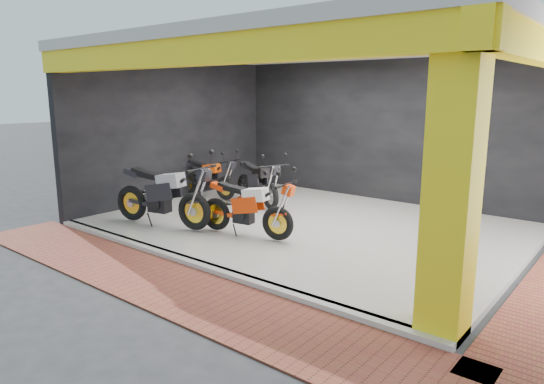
% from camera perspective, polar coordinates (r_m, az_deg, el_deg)
% --- Properties ---
extents(ground, '(80.00, 80.00, 0.00)m').
position_cam_1_polar(ground, '(8.50, -3.44, -7.06)').
color(ground, '#2D2D30').
rests_on(ground, ground).
extents(showroom_floor, '(8.00, 6.00, 0.10)m').
position_cam_1_polar(showroom_floor, '(9.99, 4.32, -3.92)').
color(showroom_floor, silver).
rests_on(showroom_floor, ground).
extents(showroom_ceiling, '(8.40, 6.40, 0.20)m').
position_cam_1_polar(showroom_ceiling, '(9.66, 4.66, 16.81)').
color(showroom_ceiling, beige).
rests_on(showroom_ceiling, corner_column).
extents(back_wall, '(8.20, 0.20, 3.50)m').
position_cam_1_polar(back_wall, '(12.34, 12.72, 6.83)').
color(back_wall, black).
rests_on(back_wall, ground).
extents(left_wall, '(0.20, 6.20, 3.50)m').
position_cam_1_polar(left_wall, '(12.45, -11.38, 6.93)').
color(left_wall, black).
rests_on(left_wall, ground).
extents(corner_column, '(0.50, 0.50, 3.50)m').
position_cam_1_polar(corner_column, '(5.54, 20.50, 0.79)').
color(corner_column, yellow).
rests_on(corner_column, ground).
extents(header_beam_front, '(8.40, 0.30, 0.40)m').
position_cam_1_polar(header_beam_front, '(7.37, -9.21, 15.99)').
color(header_beam_front, yellow).
rests_on(header_beam_front, corner_column).
extents(floor_kerb, '(8.00, 0.20, 0.10)m').
position_cam_1_polar(floor_kerb, '(7.81, -8.54, -8.52)').
color(floor_kerb, silver).
rests_on(floor_kerb, ground).
extents(paver_front, '(9.00, 1.40, 0.03)m').
position_cam_1_polar(paver_front, '(7.35, -13.08, -10.29)').
color(paver_front, brown).
rests_on(paver_front, ground).
extents(moto_hero, '(2.18, 1.10, 1.27)m').
position_cam_1_polar(moto_hero, '(8.58, 0.68, -1.76)').
color(moto_hero, '#EF3A0A').
rests_on(moto_hero, showroom_floor).
extents(moto_row_a, '(2.57, 1.38, 1.49)m').
position_cam_1_polar(moto_row_a, '(9.31, -9.19, -0.16)').
color(moto_row_a, black).
rests_on(moto_row_a, showroom_floor).
extents(moto_row_b, '(2.20, 1.47, 1.26)m').
position_cam_1_polar(moto_row_b, '(10.84, -0.17, 1.05)').
color(moto_row_b, black).
rests_on(moto_row_b, showroom_floor).
extents(moto_row_c, '(2.01, 0.88, 1.20)m').
position_cam_1_polar(moto_row_c, '(11.93, -5.53, 1.82)').
color(moto_row_c, black).
rests_on(moto_row_c, showroom_floor).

